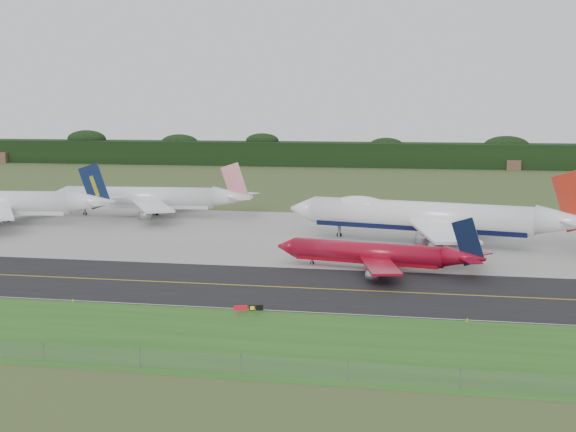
# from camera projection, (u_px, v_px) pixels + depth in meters

# --- Properties ---
(ground) EXTENTS (600.00, 600.00, 0.00)m
(ground) POSITION_uv_depth(u_px,v_px,m) (277.00, 282.00, 137.60)
(ground) COLOR #354922
(ground) RESTS_ON ground
(grass_verge) EXTENTS (400.00, 30.00, 0.01)m
(grass_verge) POSITION_uv_depth(u_px,v_px,m) (221.00, 339.00, 103.57)
(grass_verge) COLOR #245619
(grass_verge) RESTS_ON ground
(taxiway) EXTENTS (400.00, 32.00, 0.02)m
(taxiway) POSITION_uv_depth(u_px,v_px,m) (272.00, 287.00, 133.71)
(taxiway) COLOR black
(taxiway) RESTS_ON ground
(apron) EXTENTS (400.00, 78.00, 0.01)m
(apron) POSITION_uv_depth(u_px,v_px,m) (322.00, 235.00, 187.19)
(apron) COLOR gray
(apron) RESTS_ON ground
(taxiway_centreline) EXTENTS (400.00, 0.40, 0.00)m
(taxiway_centreline) POSITION_uv_depth(u_px,v_px,m) (272.00, 286.00, 133.71)
(taxiway_centreline) COLOR gold
(taxiway_centreline) RESTS_ON taxiway
(taxiway_edge_line) EXTENTS (400.00, 0.25, 0.00)m
(taxiway_edge_line) POSITION_uv_depth(u_px,v_px,m) (250.00, 309.00, 118.64)
(taxiway_edge_line) COLOR silver
(taxiway_edge_line) RESTS_ON taxiway
(perimeter_fence) EXTENTS (320.00, 0.10, 320.00)m
(perimeter_fence) POSITION_uv_depth(u_px,v_px,m) (190.00, 362.00, 90.78)
(perimeter_fence) COLOR slate
(perimeter_fence) RESTS_ON ground
(horizon_treeline) EXTENTS (700.00, 25.00, 12.00)m
(horizon_treeline) POSITION_uv_depth(u_px,v_px,m) (389.00, 156.00, 403.05)
(horizon_treeline) COLOR black
(horizon_treeline) RESTS_ON ground
(jet_ba_747) EXTENTS (68.17, 55.53, 17.28)m
(jet_ba_747) POSITION_uv_depth(u_px,v_px,m) (430.00, 217.00, 175.42)
(jet_ba_747) COLOR white
(jet_ba_747) RESTS_ON ground
(jet_red_737) EXTENTS (39.45, 31.70, 10.70)m
(jet_red_737) POSITION_uv_depth(u_px,v_px,m) (378.00, 254.00, 147.05)
(jet_red_737) COLOR maroon
(jet_red_737) RESTS_ON ground
(jet_star_tail) EXTENTS (57.40, 47.92, 15.14)m
(jet_star_tail) POSITION_uv_depth(u_px,v_px,m) (150.00, 198.00, 218.59)
(jet_star_tail) COLOR silver
(jet_star_tail) RESTS_ON ground
(taxiway_sign) EXTENTS (4.11, 1.39, 1.41)m
(taxiway_sign) POSITION_uv_depth(u_px,v_px,m) (248.00, 308.00, 115.43)
(taxiway_sign) COLOR slate
(taxiway_sign) RESTS_ON ground
(edge_marker_left) EXTENTS (0.16, 0.16, 0.50)m
(edge_marker_left) POSITION_uv_depth(u_px,v_px,m) (73.00, 301.00, 122.94)
(edge_marker_left) COLOR yellow
(edge_marker_left) RESTS_ON ground
(edge_marker_center) EXTENTS (0.16, 0.16, 0.50)m
(edge_marker_center) POSITION_uv_depth(u_px,v_px,m) (244.00, 309.00, 117.76)
(edge_marker_center) COLOR yellow
(edge_marker_center) RESTS_ON ground
(edge_marker_right) EXTENTS (0.16, 0.16, 0.50)m
(edge_marker_right) POSITION_uv_depth(u_px,v_px,m) (467.00, 320.00, 111.63)
(edge_marker_right) COLOR yellow
(edge_marker_right) RESTS_ON ground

